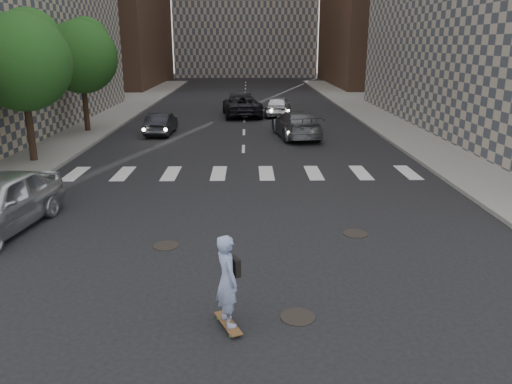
% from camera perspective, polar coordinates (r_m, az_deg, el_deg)
% --- Properties ---
extents(ground, '(160.00, 160.00, 0.00)m').
position_cam_1_polar(ground, '(12.48, -1.90, -8.27)').
color(ground, black).
rests_on(ground, ground).
extents(sidewalk_left, '(13.00, 80.00, 0.15)m').
position_cam_1_polar(sidewalk_left, '(34.98, -26.03, 6.49)').
color(sidewalk_left, gray).
rests_on(sidewalk_left, ground).
extents(sidewalk_right, '(13.00, 80.00, 0.15)m').
position_cam_1_polar(sidewalk_right, '(34.80, 23.43, 6.76)').
color(sidewalk_right, gray).
rests_on(sidewalk_right, ground).
extents(tree_b, '(4.20, 4.20, 6.60)m').
position_cam_1_polar(tree_b, '(24.45, -25.05, 13.75)').
color(tree_b, '#382619').
rests_on(tree_b, sidewalk_left).
extents(tree_c, '(4.20, 4.20, 6.60)m').
position_cam_1_polar(tree_c, '(31.95, -19.26, 14.70)').
color(tree_c, '#382619').
rests_on(tree_c, sidewalk_left).
extents(manhole_a, '(0.70, 0.70, 0.02)m').
position_cam_1_polar(manhole_a, '(10.30, 4.78, -14.03)').
color(manhole_a, black).
rests_on(manhole_a, ground).
extents(manhole_b, '(0.70, 0.70, 0.02)m').
position_cam_1_polar(manhole_b, '(13.75, -10.24, -6.05)').
color(manhole_b, black).
rests_on(manhole_b, ground).
extents(manhole_c, '(0.70, 0.70, 0.02)m').
position_cam_1_polar(manhole_c, '(14.64, 11.29, -4.68)').
color(manhole_c, black).
rests_on(manhole_c, ground).
extents(skateboarder, '(0.66, 0.97, 1.90)m').
position_cam_1_polar(skateboarder, '(9.49, -3.29, -10.04)').
color(skateboarder, brown).
rests_on(skateboarder, ground).
extents(traffic_car_a, '(1.49, 3.92, 1.27)m').
position_cam_1_polar(traffic_car_a, '(30.48, -10.78, 7.68)').
color(traffic_car_a, black).
rests_on(traffic_car_a, ground).
extents(traffic_car_b, '(2.85, 5.55, 1.54)m').
position_cam_1_polar(traffic_car_b, '(29.02, 4.63, 7.74)').
color(traffic_car_b, '#5A5C61').
rests_on(traffic_car_b, ground).
extents(traffic_car_c, '(3.19, 5.94, 1.58)m').
position_cam_1_polar(traffic_car_c, '(37.58, -1.64, 9.86)').
color(traffic_car_c, black).
rests_on(traffic_car_c, ground).
extents(traffic_car_d, '(2.35, 4.58, 1.49)m').
position_cam_1_polar(traffic_car_d, '(37.83, 2.52, 9.83)').
color(traffic_car_d, silver).
rests_on(traffic_car_d, ground).
extents(traffic_car_e, '(1.86, 4.55, 1.47)m').
position_cam_1_polar(traffic_car_e, '(40.41, -1.75, 10.26)').
color(traffic_car_e, black).
rests_on(traffic_car_e, ground).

